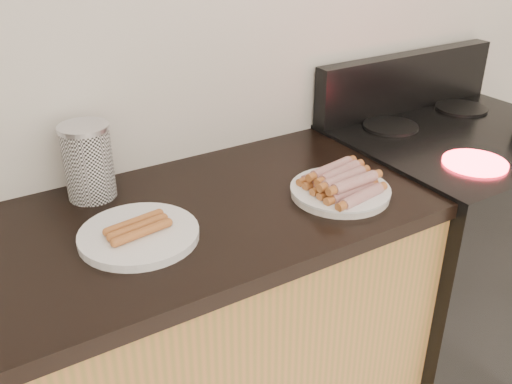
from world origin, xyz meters
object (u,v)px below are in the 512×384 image
stove (445,253)px  canister (88,162)px  side_plate (139,235)px  main_plate (340,192)px  mug (95,175)px

stove → canister: canister is taller
stove → side_plate: size_ratio=3.36×
stove → canister: size_ratio=4.69×
side_plate → canister: bearing=95.5°
main_plate → canister: size_ratio=1.31×
stove → canister: bearing=168.6°
main_plate → canister: (-0.54, 0.33, 0.09)m
side_plate → canister: 0.27m
main_plate → canister: 0.64m
mug → canister: bearing=-135.6°
side_plate → stove: bearing=1.3°
stove → side_plate: side_plate is taller
main_plate → canister: canister is taller
mug → main_plate: bearing=-33.1°
main_plate → mug: size_ratio=2.49×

